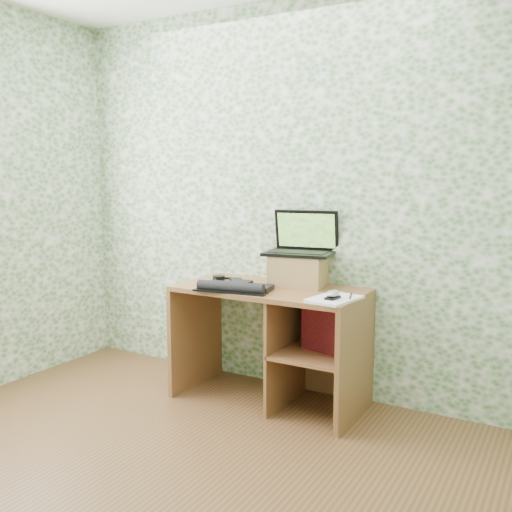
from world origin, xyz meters
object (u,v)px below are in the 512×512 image
Objects in this scene: desk at (282,329)px; keyboard at (236,287)px; notepad at (334,299)px; riser at (298,270)px; laptop at (302,244)px.

desk is 0.42m from keyboard.
keyboard is 0.64m from notepad.
keyboard is at bearing -134.69° from desk.
riser is 0.44m from keyboard.
riser is at bearing 65.13° from desk.
laptop reaches higher than riser.
keyboard is (-0.27, -0.38, -0.25)m from laptop.
laptop is 0.56m from notepad.
desk is 3.58× the size of riser.
keyboard reaches higher than desk.
laptop reaches higher than notepad.
notepad is (0.36, -0.33, -0.26)m from laptop.
riser is at bearing -99.31° from laptop.
keyboard is at bearing -165.70° from notepad.
keyboard is (-0.22, -0.22, 0.29)m from desk.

